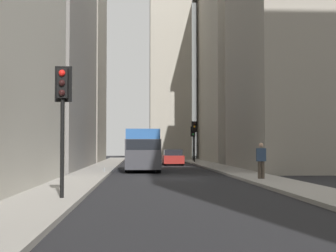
{
  "coord_description": "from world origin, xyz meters",
  "views": [
    {
      "loc": [
        -27.77,
        1.65,
        1.69
      ],
      "look_at": [
        16.66,
        -0.8,
        3.41
      ],
      "focal_mm": 56.3,
      "sensor_mm": 36.0,
      "label": 1
    }
  ],
  "objects_px": {
    "delivery_truck": "(143,150)",
    "pedestrian": "(261,159)",
    "traffic_light_far_junction": "(193,136)",
    "sedan_red": "(173,158)",
    "traffic_light_midblock": "(194,132)",
    "traffic_light_foreground": "(63,100)",
    "discarded_bottle": "(104,170)"
  },
  "relations": [
    {
      "from": "delivery_truck",
      "to": "pedestrian",
      "type": "xyz_separation_m",
      "value": [
        -10.58,
        -5.61,
        -0.38
      ]
    },
    {
      "from": "delivery_truck",
      "to": "traffic_light_far_junction",
      "type": "height_order",
      "value": "traffic_light_far_junction"
    },
    {
      "from": "sedan_red",
      "to": "traffic_light_midblock",
      "type": "bearing_deg",
      "value": -26.42
    },
    {
      "from": "traffic_light_foreground",
      "to": "discarded_bottle",
      "type": "xyz_separation_m",
      "value": [
        16.28,
        -0.2,
        -2.84
      ]
    },
    {
      "from": "traffic_light_foreground",
      "to": "pedestrian",
      "type": "relative_size",
      "value": 2.33
    },
    {
      "from": "traffic_light_midblock",
      "to": "discarded_bottle",
      "type": "bearing_deg",
      "value": 159.25
    },
    {
      "from": "traffic_light_foreground",
      "to": "sedan_red",
      "type": "bearing_deg",
      "value": -9.68
    },
    {
      "from": "sedan_red",
      "to": "traffic_light_foreground",
      "type": "height_order",
      "value": "traffic_light_foreground"
    },
    {
      "from": "sedan_red",
      "to": "traffic_light_far_junction",
      "type": "distance_m",
      "value": 10.19
    },
    {
      "from": "discarded_bottle",
      "to": "traffic_light_foreground",
      "type": "bearing_deg",
      "value": 179.31
    },
    {
      "from": "traffic_light_foreground",
      "to": "traffic_light_midblock",
      "type": "xyz_separation_m",
      "value": [
        36.52,
        -7.86,
        0.05
      ]
    },
    {
      "from": "sedan_red",
      "to": "traffic_light_far_junction",
      "type": "bearing_deg",
      "value": -16.56
    },
    {
      "from": "delivery_truck",
      "to": "sedan_red",
      "type": "height_order",
      "value": "delivery_truck"
    },
    {
      "from": "pedestrian",
      "to": "discarded_bottle",
      "type": "bearing_deg",
      "value": 47.53
    },
    {
      "from": "traffic_light_midblock",
      "to": "discarded_bottle",
      "type": "relative_size",
      "value": 15.1
    },
    {
      "from": "delivery_truck",
      "to": "pedestrian",
      "type": "distance_m",
      "value": 11.98
    },
    {
      "from": "traffic_light_midblock",
      "to": "discarded_bottle",
      "type": "distance_m",
      "value": 21.84
    },
    {
      "from": "traffic_light_foreground",
      "to": "traffic_light_far_junction",
      "type": "height_order",
      "value": "traffic_light_foreground"
    },
    {
      "from": "discarded_bottle",
      "to": "pedestrian",
      "type": "bearing_deg",
      "value": -132.47
    },
    {
      "from": "traffic_light_foreground",
      "to": "traffic_light_midblock",
      "type": "distance_m",
      "value": 37.36
    },
    {
      "from": "traffic_light_foreground",
      "to": "traffic_light_far_junction",
      "type": "bearing_deg",
      "value": -11.31
    },
    {
      "from": "traffic_light_far_junction",
      "to": "pedestrian",
      "type": "bearing_deg",
      "value": 179.96
    },
    {
      "from": "traffic_light_midblock",
      "to": "discarded_bottle",
      "type": "xyz_separation_m",
      "value": [
        -20.24,
        7.67,
        -2.89
      ]
    },
    {
      "from": "traffic_light_far_junction",
      "to": "discarded_bottle",
      "type": "height_order",
      "value": "traffic_light_far_junction"
    },
    {
      "from": "delivery_truck",
      "to": "traffic_light_midblock",
      "type": "bearing_deg",
      "value": -17.32
    },
    {
      "from": "delivery_truck",
      "to": "traffic_light_midblock",
      "type": "height_order",
      "value": "traffic_light_midblock"
    },
    {
      "from": "delivery_truck",
      "to": "discarded_bottle",
      "type": "height_order",
      "value": "delivery_truck"
    },
    {
      "from": "traffic_light_foreground",
      "to": "traffic_light_midblock",
      "type": "height_order",
      "value": "traffic_light_midblock"
    },
    {
      "from": "traffic_light_midblock",
      "to": "traffic_light_far_junction",
      "type": "height_order",
      "value": "traffic_light_midblock"
    },
    {
      "from": "sedan_red",
      "to": "traffic_light_midblock",
      "type": "height_order",
      "value": "traffic_light_midblock"
    },
    {
      "from": "traffic_light_midblock",
      "to": "pedestrian",
      "type": "bearing_deg",
      "value": -179.34
    },
    {
      "from": "traffic_light_midblock",
      "to": "traffic_light_far_junction",
      "type": "xyz_separation_m",
      "value": [
        4.51,
        -0.34,
        -0.27
      ]
    }
  ]
}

